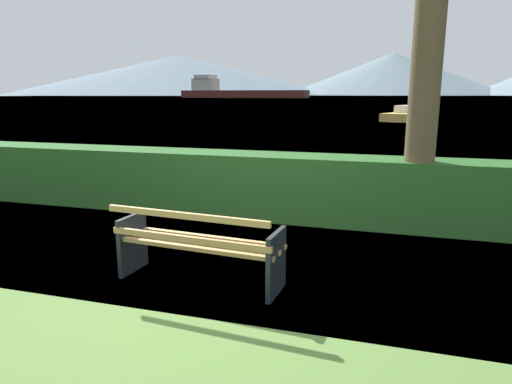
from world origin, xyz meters
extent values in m
plane|color=#567A38|center=(0.00, 0.00, 0.00)|extent=(1400.00, 1400.00, 0.00)
plane|color=slate|center=(0.00, 309.21, 0.00)|extent=(620.00, 620.00, 0.00)
cube|color=tan|center=(-0.02, -0.19, 0.45)|extent=(1.85, 0.21, 0.04)
cube|color=tan|center=(0.00, 0.00, 0.45)|extent=(1.85, 0.21, 0.04)
cube|color=tan|center=(0.02, 0.19, 0.45)|extent=(1.85, 0.21, 0.04)
cube|color=tan|center=(-0.02, -0.26, 0.57)|extent=(1.85, 0.19, 0.06)
cube|color=tan|center=(-0.02, -0.31, 0.84)|extent=(1.85, 0.19, 0.06)
cube|color=#1E2328|center=(-0.88, 0.05, 0.34)|extent=(0.09, 0.51, 0.68)
cube|color=#1E2328|center=(0.88, -0.09, 0.34)|extent=(0.09, 0.51, 0.68)
cube|color=#285B23|center=(0.00, 2.84, 0.53)|extent=(12.58, 0.83, 1.07)
cylinder|color=brown|center=(2.36, 2.68, 2.67)|extent=(0.43, 0.43, 5.33)
cube|color=#471E19|center=(-66.73, 204.94, 1.75)|extent=(63.52, 15.34, 3.49)
cube|color=beige|center=(-86.77, 206.97, 6.29)|extent=(12.09, 9.24, 5.59)
cube|color=beige|center=(-86.77, 206.97, 9.96)|extent=(8.80, 9.80, 1.75)
cube|color=gold|center=(3.16, 32.97, 0.30)|extent=(4.25, 6.45, 0.60)
cube|color=silver|center=(3.16, 32.97, 0.88)|extent=(2.23, 2.59, 0.54)
cone|color=slate|center=(-276.43, 565.98, 25.71)|extent=(430.25, 430.25, 51.42)
cone|color=slate|center=(0.00, 597.91, 25.61)|extent=(267.49, 267.49, 51.22)
camera|label=1|loc=(1.93, -4.35, 2.05)|focal=31.72mm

